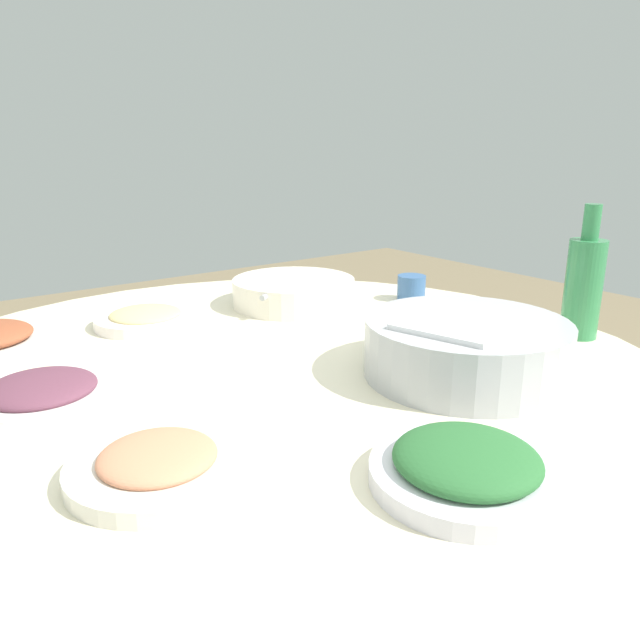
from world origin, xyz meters
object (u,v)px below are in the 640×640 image
(dish_noodles, at_px, (146,318))
(dish_greens, at_px, (466,467))
(round_dining_table, at_px, (270,420))
(tea_cup_near, at_px, (411,288))
(dish_eggplant, at_px, (42,393))
(dish_shrimp, at_px, (158,463))
(soup_bowl, at_px, (294,293))
(green_bottle, at_px, (584,285))
(rice_bowl, at_px, (466,347))

(dish_noodles, relative_size, dish_greens, 0.96)
(round_dining_table, distance_m, dish_noodles, 0.38)
(tea_cup_near, bearing_deg, dish_eggplant, 7.40)
(dish_eggplant, bearing_deg, dish_noodles, -132.40)
(dish_greens, relative_size, tea_cup_near, 3.22)
(round_dining_table, bearing_deg, dish_noodles, -78.98)
(dish_shrimp, bearing_deg, soup_bowl, -136.01)
(soup_bowl, bearing_deg, round_dining_table, 49.74)
(soup_bowl, relative_size, dish_shrimp, 1.37)
(soup_bowl, xyz_separation_m, tea_cup_near, (-0.24, 0.13, 0.00))
(green_bottle, bearing_deg, dish_eggplant, -17.13)
(dish_shrimp, distance_m, green_bottle, 0.84)
(round_dining_table, relative_size, dish_greens, 6.40)
(rice_bowl, distance_m, tea_cup_near, 0.47)
(green_bottle, distance_m, tea_cup_near, 0.40)
(round_dining_table, distance_m, tea_cup_near, 0.55)
(round_dining_table, height_order, dish_eggplant, dish_eggplant)
(rice_bowl, distance_m, green_bottle, 0.34)
(rice_bowl, height_order, dish_shrimp, rice_bowl)
(dish_shrimp, relative_size, dish_noodles, 1.00)
(dish_eggplant, relative_size, tea_cup_near, 3.02)
(dish_shrimp, bearing_deg, round_dining_table, -142.79)
(green_bottle, bearing_deg, rice_bowl, 0.61)
(dish_shrimp, xyz_separation_m, green_bottle, (-0.84, 0.00, 0.09))
(dish_greens, distance_m, green_bottle, 0.62)
(rice_bowl, relative_size, dish_noodles, 1.58)
(round_dining_table, height_order, tea_cup_near, tea_cup_near)
(dish_shrimp, distance_m, tea_cup_near, 0.87)
(dish_greens, xyz_separation_m, green_bottle, (-0.58, -0.21, 0.08))
(dish_noodles, bearing_deg, green_bottle, 138.42)
(rice_bowl, distance_m, dish_shrimp, 0.51)
(round_dining_table, bearing_deg, rice_bowl, 138.01)
(dish_eggplant, bearing_deg, dish_shrimp, 102.05)
(dish_eggplant, bearing_deg, rice_bowl, 153.66)
(soup_bowl, xyz_separation_m, dish_greens, (0.27, 0.73, -0.01))
(rice_bowl, bearing_deg, round_dining_table, -41.99)
(round_dining_table, bearing_deg, dish_shrimp, 37.21)
(round_dining_table, relative_size, dish_noodles, 6.64)
(rice_bowl, height_order, dish_eggplant, rice_bowl)
(dish_eggplant, relative_size, dish_greens, 0.94)
(rice_bowl, height_order, green_bottle, green_bottle)
(tea_cup_near, bearing_deg, dish_greens, 49.28)
(dish_noodles, bearing_deg, dish_greens, 94.21)
(rice_bowl, relative_size, green_bottle, 1.27)
(round_dining_table, distance_m, soup_bowl, 0.42)
(dish_noodles, bearing_deg, soup_bowl, 171.59)
(dish_greens, height_order, green_bottle, green_bottle)
(dish_greens, distance_m, tea_cup_near, 0.79)
(dish_noodles, bearing_deg, rice_bowl, 118.18)
(green_bottle, bearing_deg, soup_bowl, -59.31)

